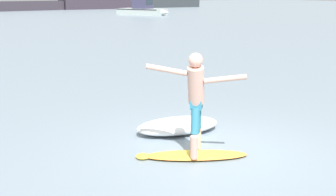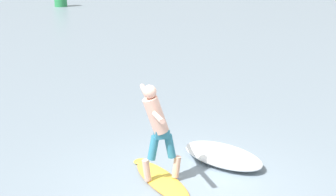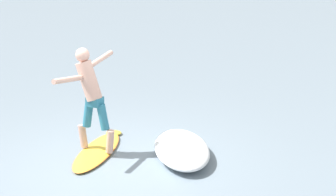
# 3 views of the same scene
# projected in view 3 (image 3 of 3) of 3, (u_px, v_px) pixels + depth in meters

# --- Properties ---
(ground_plane) EXTENTS (200.00, 200.00, 0.00)m
(ground_plane) POSITION_uv_depth(u_px,v_px,m) (109.00, 162.00, 9.63)
(ground_plane) COLOR gray
(surfboard) EXTENTS (1.95, 1.41, 0.21)m
(surfboard) POSITION_uv_depth(u_px,v_px,m) (98.00, 151.00, 10.02)
(surfboard) COLOR yellow
(surfboard) RESTS_ON ground
(surfer) EXTENTS (1.31, 1.23, 1.83)m
(surfer) POSITION_uv_depth(u_px,v_px,m) (90.00, 91.00, 9.68)
(surfer) COLOR #D3A08D
(surfer) RESTS_ON surfboard
(wave_foam_at_tail) EXTENTS (1.93, 1.22, 0.29)m
(wave_foam_at_tail) POSITION_uv_depth(u_px,v_px,m) (182.00, 149.00, 9.81)
(wave_foam_at_tail) COLOR white
(wave_foam_at_tail) RESTS_ON ground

